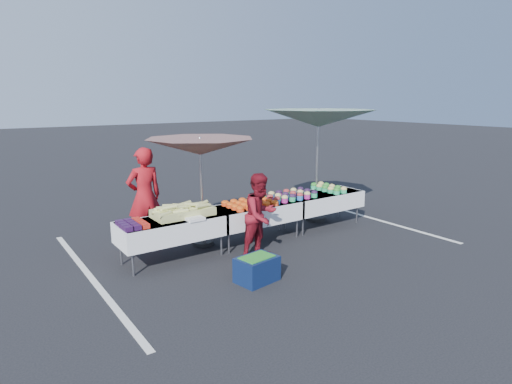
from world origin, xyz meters
TOP-DOWN VIEW (x-y plane):
  - ground at (0.00, 0.00)m, footprint 80.00×80.00m
  - stripe_left at (-3.20, 0.00)m, footprint 0.10×5.00m
  - stripe_right at (3.20, 0.00)m, footprint 0.10×5.00m
  - table_left at (-1.80, 0.00)m, footprint 1.86×0.81m
  - table_center at (0.00, 0.00)m, footprint 1.86×0.81m
  - table_right at (1.80, 0.00)m, footprint 1.86×0.81m
  - berry_punnets at (-2.51, -0.06)m, footprint 0.40×0.54m
  - corn_pile at (-1.55, 0.04)m, footprint 1.16×0.57m
  - plastic_bags at (-1.50, -0.30)m, footprint 0.30×0.25m
  - carrot_bowls at (-0.15, -0.01)m, footprint 0.95×0.69m
  - potato_cups at (0.85, 0.00)m, footprint 1.14×0.58m
  - bean_baskets at (2.06, 0.08)m, footprint 0.36×0.86m
  - vendor at (-1.85, 1.11)m, footprint 0.70×0.47m
  - customer at (-0.43, -0.75)m, footprint 0.84×0.71m
  - umbrella_left at (-0.99, 0.40)m, footprint 2.35×2.35m
  - umbrella_right at (1.99, 0.40)m, footprint 2.79×2.79m
  - storage_bin at (-1.11, -1.60)m, footprint 0.68×0.54m

SIDE VIEW (x-z plane):
  - ground at x=0.00m, z-range 0.00..0.00m
  - stripe_left at x=-3.20m, z-range 0.00..0.00m
  - stripe_right at x=3.20m, z-range 0.00..0.00m
  - storage_bin at x=-1.11m, z-range 0.01..0.41m
  - table_left at x=-1.80m, z-range 0.21..0.96m
  - table_center at x=0.00m, z-range 0.21..0.96m
  - table_right at x=1.80m, z-range 0.21..0.96m
  - customer at x=-0.43m, z-range 0.00..1.52m
  - plastic_bags at x=-1.50m, z-range 0.75..0.80m
  - berry_punnets at x=-2.51m, z-range 0.75..0.83m
  - carrot_bowls at x=-0.15m, z-range 0.75..0.85m
  - bean_baskets at x=2.06m, z-range 0.75..0.90m
  - potato_cups at x=0.85m, z-range 0.75..0.91m
  - corn_pile at x=-1.55m, z-range 0.71..0.97m
  - vendor at x=-1.85m, z-range 0.00..1.90m
  - umbrella_left at x=-0.99m, z-range 0.85..2.95m
  - umbrella_right at x=1.99m, z-range 1.05..3.63m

